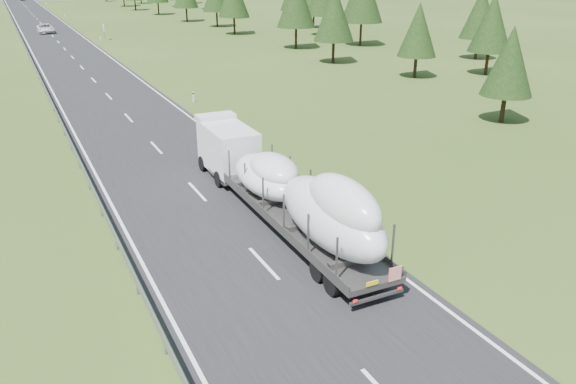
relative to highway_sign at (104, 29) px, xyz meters
name	(u,v)px	position (x,y,z in m)	size (l,w,h in m)	color
ground	(264,264)	(-7.20, -80.00, -1.81)	(400.00, 400.00, 0.00)	#314617
road_surface	(47,30)	(-7.20, 20.00, -1.80)	(10.00, 400.00, 0.02)	black
guardrail	(16,29)	(-12.50, 19.94, -1.21)	(0.10, 400.00, 0.76)	slate
marker_posts	(54,8)	(-0.70, 75.00, -1.27)	(0.13, 350.08, 1.00)	silver
highway_sign	(104,29)	(0.00, 0.00, 0.00)	(0.08, 0.90, 2.60)	slate
boat_truck	(285,185)	(-4.72, -77.02, 0.28)	(2.78, 18.00, 4.18)	silver
distant_van	(45,28)	(-7.81, 15.32, -0.99)	(2.71, 5.88, 1.63)	silver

